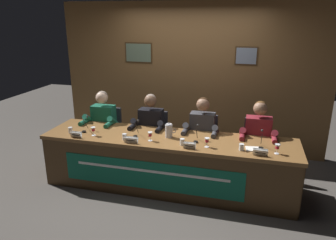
% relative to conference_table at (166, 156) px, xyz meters
% --- Properties ---
extents(ground_plane, '(12.00, 12.00, 0.00)m').
position_rel_conference_table_xyz_m(ground_plane, '(0.00, 0.12, -0.52)').
color(ground_plane, '#4C4742').
extents(wall_back_panelled, '(4.70, 0.14, 2.60)m').
position_rel_conference_table_xyz_m(wall_back_panelled, '(0.00, 1.64, 0.78)').
color(wall_back_panelled, brown).
rests_on(wall_back_panelled, ground_plane).
extents(conference_table, '(3.50, 0.83, 0.75)m').
position_rel_conference_table_xyz_m(conference_table, '(0.00, 0.00, 0.00)').
color(conference_table, brown).
rests_on(conference_table, ground_plane).
extents(chair_far_left, '(0.44, 0.45, 0.91)m').
position_rel_conference_table_xyz_m(chair_far_left, '(-1.20, 0.71, -0.08)').
color(chair_far_left, black).
rests_on(chair_far_left, ground_plane).
extents(panelist_far_left, '(0.51, 0.48, 1.23)m').
position_rel_conference_table_xyz_m(panelist_far_left, '(-1.20, 0.51, 0.20)').
color(panelist_far_left, black).
rests_on(panelist_far_left, ground_plane).
extents(nameplate_far_left, '(0.16, 0.06, 0.08)m').
position_rel_conference_table_xyz_m(nameplate_far_left, '(-1.22, -0.22, 0.27)').
color(nameplate_far_left, white).
rests_on(nameplate_far_left, conference_table).
extents(juice_glass_far_left, '(0.06, 0.06, 0.12)m').
position_rel_conference_table_xyz_m(juice_glass_far_left, '(-1.02, -0.09, 0.32)').
color(juice_glass_far_left, white).
rests_on(juice_glass_far_left, conference_table).
extents(water_cup_far_left, '(0.06, 0.06, 0.08)m').
position_rel_conference_table_xyz_m(water_cup_far_left, '(-1.39, -0.08, 0.27)').
color(water_cup_far_left, silver).
rests_on(water_cup_far_left, conference_table).
extents(microphone_far_left, '(0.06, 0.17, 0.22)m').
position_rel_conference_table_xyz_m(microphone_far_left, '(-1.22, 0.03, 0.31)').
color(microphone_far_left, black).
rests_on(microphone_far_left, conference_table).
extents(chair_center_left, '(0.44, 0.45, 0.91)m').
position_rel_conference_table_xyz_m(chair_center_left, '(-0.40, 0.71, -0.08)').
color(chair_center_left, black).
rests_on(chair_center_left, ground_plane).
extents(panelist_center_left, '(0.51, 0.48, 1.23)m').
position_rel_conference_table_xyz_m(panelist_center_left, '(-0.40, 0.51, 0.20)').
color(panelist_center_left, black).
rests_on(panelist_center_left, ground_plane).
extents(nameplate_center_left, '(0.19, 0.06, 0.08)m').
position_rel_conference_table_xyz_m(nameplate_center_left, '(-0.42, -0.21, 0.27)').
color(nameplate_center_left, white).
rests_on(nameplate_center_left, conference_table).
extents(juice_glass_center_left, '(0.06, 0.06, 0.12)m').
position_rel_conference_table_xyz_m(juice_glass_center_left, '(-0.19, -0.07, 0.32)').
color(juice_glass_center_left, white).
rests_on(juice_glass_center_left, conference_table).
extents(water_cup_center_left, '(0.06, 0.06, 0.08)m').
position_rel_conference_table_xyz_m(water_cup_center_left, '(-0.54, -0.13, 0.27)').
color(water_cup_center_left, silver).
rests_on(water_cup_center_left, conference_table).
extents(microphone_center_left, '(0.06, 0.17, 0.22)m').
position_rel_conference_table_xyz_m(microphone_center_left, '(-0.43, 0.05, 0.31)').
color(microphone_center_left, black).
rests_on(microphone_center_left, conference_table).
extents(chair_center_right, '(0.44, 0.45, 0.91)m').
position_rel_conference_table_xyz_m(chair_center_right, '(0.40, 0.71, -0.08)').
color(chair_center_right, black).
rests_on(chair_center_right, ground_plane).
extents(panelist_center_right, '(0.51, 0.48, 1.23)m').
position_rel_conference_table_xyz_m(panelist_center_right, '(0.40, 0.51, 0.20)').
color(panelist_center_right, black).
rests_on(panelist_center_right, ground_plane).
extents(nameplate_center_right, '(0.16, 0.06, 0.08)m').
position_rel_conference_table_xyz_m(nameplate_center_right, '(0.37, -0.20, 0.27)').
color(nameplate_center_right, white).
rests_on(nameplate_center_right, conference_table).
extents(juice_glass_center_right, '(0.06, 0.06, 0.12)m').
position_rel_conference_table_xyz_m(juice_glass_center_right, '(0.57, -0.09, 0.32)').
color(juice_glass_center_right, white).
rests_on(juice_glass_center_right, conference_table).
extents(water_cup_center_right, '(0.06, 0.06, 0.08)m').
position_rel_conference_table_xyz_m(water_cup_center_right, '(0.25, -0.10, 0.27)').
color(water_cup_center_right, silver).
rests_on(water_cup_center_right, conference_table).
extents(microphone_center_right, '(0.06, 0.17, 0.22)m').
position_rel_conference_table_xyz_m(microphone_center_right, '(0.41, 0.06, 0.31)').
color(microphone_center_right, black).
rests_on(microphone_center_right, conference_table).
extents(chair_far_right, '(0.44, 0.45, 0.91)m').
position_rel_conference_table_xyz_m(chair_far_right, '(1.20, 0.71, -0.08)').
color(chair_far_right, black).
rests_on(chair_far_right, ground_plane).
extents(panelist_far_right, '(0.51, 0.48, 1.23)m').
position_rel_conference_table_xyz_m(panelist_far_right, '(1.20, 0.51, 0.20)').
color(panelist_far_right, black).
rests_on(panelist_far_right, ground_plane).
extents(nameplate_far_right, '(0.17, 0.06, 0.08)m').
position_rel_conference_table_xyz_m(nameplate_far_right, '(1.23, -0.18, 0.27)').
color(nameplate_far_right, white).
rests_on(nameplate_far_right, conference_table).
extents(juice_glass_far_right, '(0.06, 0.06, 0.12)m').
position_rel_conference_table_xyz_m(juice_glass_far_right, '(1.42, -0.08, 0.32)').
color(juice_glass_far_right, white).
rests_on(juice_glass_far_right, conference_table).
extents(water_cup_far_right, '(0.06, 0.06, 0.08)m').
position_rel_conference_table_xyz_m(water_cup_far_right, '(1.00, -0.08, 0.27)').
color(water_cup_far_right, silver).
rests_on(water_cup_far_right, conference_table).
extents(microphone_far_right, '(0.06, 0.17, 0.22)m').
position_rel_conference_table_xyz_m(microphone_far_right, '(1.24, 0.07, 0.31)').
color(microphone_far_right, black).
rests_on(microphone_far_right, conference_table).
extents(water_pitcher_central, '(0.15, 0.10, 0.21)m').
position_rel_conference_table_xyz_m(water_pitcher_central, '(0.02, 0.12, 0.33)').
color(water_pitcher_central, silver).
rests_on(water_pitcher_central, conference_table).
extents(document_stack_far_right, '(0.23, 0.18, 0.01)m').
position_rel_conference_table_xyz_m(document_stack_far_right, '(1.16, -0.02, 0.24)').
color(document_stack_far_right, white).
rests_on(document_stack_far_right, conference_table).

